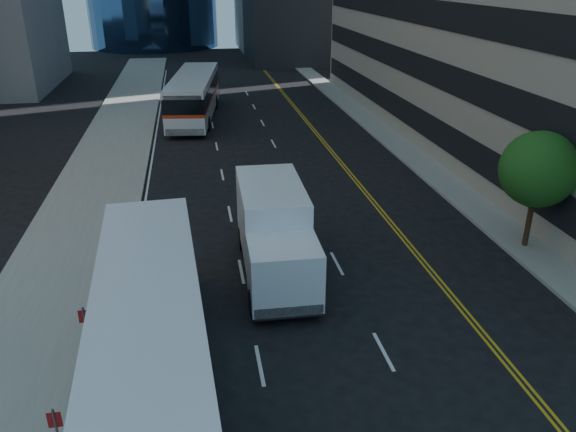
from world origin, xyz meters
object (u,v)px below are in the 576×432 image
object	(u,v)px
street_tree	(539,169)
bus_rear	(194,95)
bus_front	(151,341)
box_truck	(275,233)

from	to	relation	value
street_tree	bus_rear	size ratio (longest dim) A/B	0.37
street_tree	bus_rear	distance (m)	29.91
bus_front	box_truck	bearing A→B (deg)	52.41
bus_rear	box_truck	size ratio (longest dim) A/B	1.91
bus_front	box_truck	distance (m)	7.76
bus_front	box_truck	world-z (taller)	box_truck
bus_front	bus_rear	size ratio (longest dim) A/B	0.96
bus_rear	box_truck	xyz separation A→B (m)	(2.59, -26.91, -0.10)
bus_rear	box_truck	bearing A→B (deg)	-77.13
box_truck	street_tree	bearing A→B (deg)	3.30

